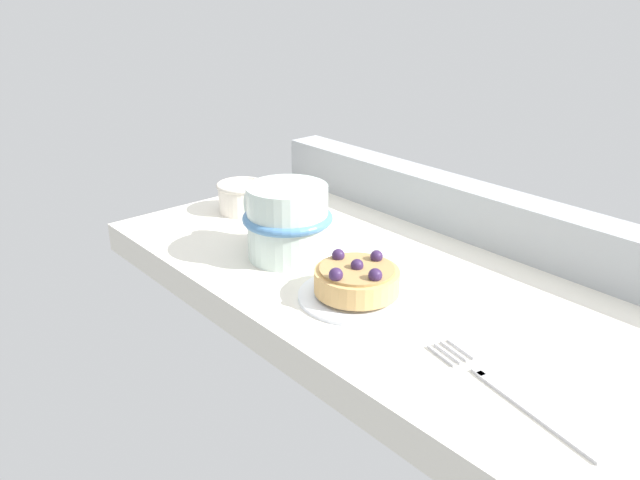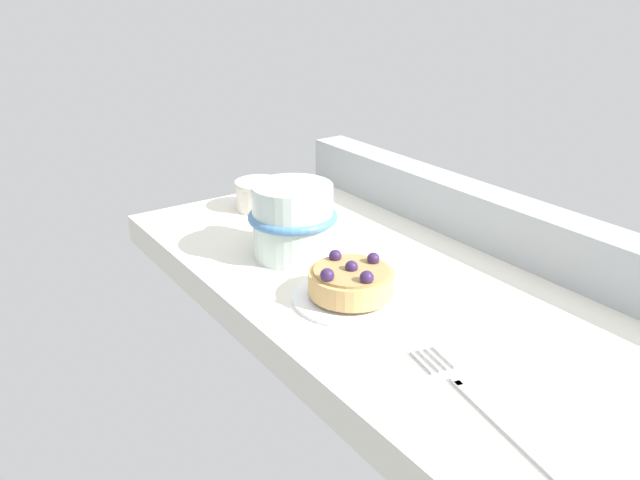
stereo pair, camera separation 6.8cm
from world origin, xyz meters
The scene contains 7 objects.
ground_plane centered at (0.00, 0.00, -1.84)cm, with size 68.24×35.71×3.69cm, color silver.
window_rail_back centered at (0.00, 15.33, 3.22)cm, with size 66.88×5.05×6.44cm, color #9EA3A8.
dessert_plate centered at (2.29, -7.26, 0.38)cm, with size 11.99×11.99×0.81cm.
raspberry_tart centered at (2.29, -7.27, 2.16)cm, with size 8.70×8.70×3.71cm.
coffee_mug centered at (-10.61, -6.15, 4.37)cm, with size 13.69×10.39×8.63cm.
dessert_fork centered at (21.67, -9.60, 0.30)cm, with size 17.20×4.98×0.60cm.
sugar_bowl centered at (-26.45, -1.61, 2.20)cm, with size 6.83×6.83×4.11cm.
Camera 1 is at (43.35, -47.74, 30.72)cm, focal length 35.65 mm.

